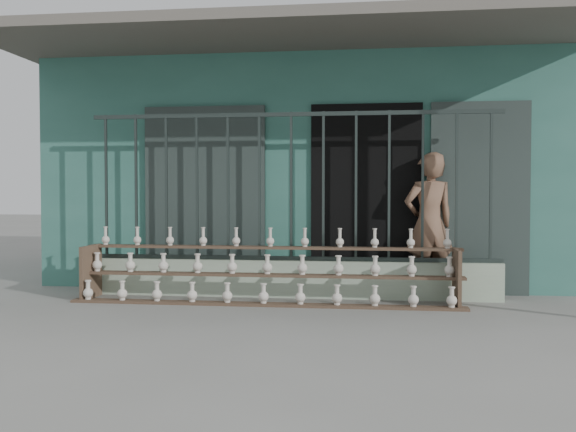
# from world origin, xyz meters

# --- Properties ---
(ground) EXTENTS (60.00, 60.00, 0.00)m
(ground) POSITION_xyz_m (0.00, 0.00, 0.00)
(ground) COLOR slate
(workshop_building) EXTENTS (7.40, 6.60, 3.21)m
(workshop_building) POSITION_xyz_m (0.00, 4.23, 1.62)
(workshop_building) COLOR #306659
(workshop_building) RESTS_ON ground
(parapet_wall) EXTENTS (5.00, 0.20, 0.45)m
(parapet_wall) POSITION_xyz_m (0.00, 1.30, 0.23)
(parapet_wall) COLOR #A2B79C
(parapet_wall) RESTS_ON ground
(security_fence) EXTENTS (5.00, 0.04, 1.80)m
(security_fence) POSITION_xyz_m (-0.00, 1.30, 1.35)
(security_fence) COLOR #283330
(security_fence) RESTS_ON parapet_wall
(shelf_rack) EXTENTS (4.50, 0.68, 0.85)m
(shelf_rack) POSITION_xyz_m (-0.23, 0.89, 0.36)
(shelf_rack) COLOR brown
(shelf_rack) RESTS_ON ground
(elderly_woman) EXTENTS (0.75, 0.61, 1.77)m
(elderly_woman) POSITION_xyz_m (1.67, 1.63, 0.88)
(elderly_woman) COLOR brown
(elderly_woman) RESTS_ON ground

